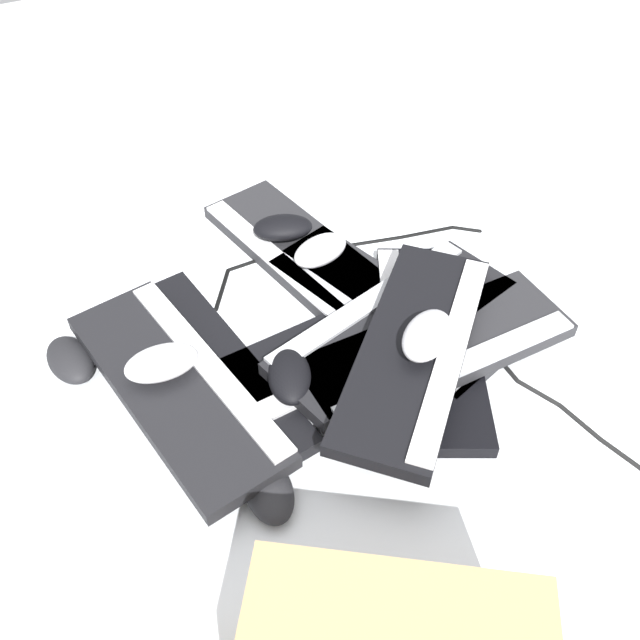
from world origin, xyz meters
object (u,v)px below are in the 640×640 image
Objects in this scene: mouse_2 at (290,376)px; keyboard_1 at (204,372)px; mouse_5 at (70,360)px; keyboard_6 at (393,325)px; keyboard_8 at (416,349)px; mouse_1 at (283,228)px; keyboard_4 at (380,307)px; keyboard_2 at (295,372)px; keyboard_5 at (177,386)px; keyboard_7 at (438,349)px; mouse_0 at (161,363)px; mouse_3 at (320,250)px; keyboard_3 at (428,340)px; mouse_4 at (427,335)px; mouse_6 at (268,490)px; keyboard_0 at (301,254)px.

keyboard_1 is at bearing -112.56° from mouse_2.
keyboard_6 is at bearing 60.37° from mouse_5.
mouse_1 is (0.39, 0.04, -0.02)m from keyboard_8.
keyboard_8 is at bearing 168.47° from keyboard_4.
keyboard_2 is 0.20m from keyboard_4.
mouse_2 is at bearing -112.38° from keyboard_5.
keyboard_7 is (-0.08, -0.21, 0.03)m from keyboard_2.
keyboard_2 is at bearing 169.26° from mouse_0.
keyboard_5 is at bearing 122.85° from keyboard_1.
mouse_3 is (0.21, -0.15, 0.04)m from keyboard_2.
keyboard_6 is at bearing 57.01° from keyboard_3.
keyboard_1 is 1.02× the size of keyboard_2.
keyboard_6 is (-0.01, -0.17, 0.03)m from keyboard_2.
keyboard_3 is 0.11m from keyboard_4.
keyboard_1 is 0.37m from keyboard_7.
keyboard_7 is 0.42m from mouse_0.
mouse_3 is (0.14, 0.04, 0.04)m from keyboard_4.
keyboard_5 is 4.17× the size of mouse_4.
keyboard_6 is 0.37m from mouse_0.
mouse_3 is (-0.09, -0.03, 0.00)m from mouse_1.
mouse_1 reaches higher than mouse_6.
mouse_2 reaches higher than keyboard_5.
keyboard_7 is 0.06m from keyboard_8.
keyboard_0 is 0.30m from keyboard_3.
keyboard_7 is at bearing 169.07° from mouse_4.
mouse_6 reaches higher than keyboard_3.
keyboard_0 is 4.19× the size of mouse_1.
keyboard_1 is 0.14m from keyboard_2.
keyboard_4 is at bearing 68.27° from mouse_5.
keyboard_0 is at bearing 90.71° from mouse_5.
keyboard_7 is 0.24m from mouse_2.
keyboard_7 is at bearing -155.06° from keyboard_6.
keyboard_0 is at bearing 128.88° from mouse_1.
mouse_4 is at bearing -110.77° from keyboard_5.
keyboard_6 is 4.21× the size of mouse_0.
keyboard_0 is at bearing -83.97° from mouse_3.
mouse_4 is at bearing 117.90° from mouse_1.
mouse_0 reaches higher than keyboard_8.
keyboard_5 is 4.17× the size of mouse_3.
mouse_0 is 0.18m from mouse_5.
mouse_2 is 0.30m from mouse_3.
mouse_3 is 0.46m from mouse_5.
mouse_3 is at bearing -150.58° from mouse_0.
mouse_1 is (0.33, 0.10, 0.04)m from keyboard_3.
keyboard_4 is 4.22× the size of mouse_5.
mouse_4 is (-0.17, -0.30, 0.10)m from keyboard_1.
keyboard_5 is at bearing 70.39° from keyboard_8.
mouse_1 is 0.53m from mouse_6.
keyboard_2 is 4.09× the size of mouse_0.
keyboard_6 reaches higher than keyboard_0.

